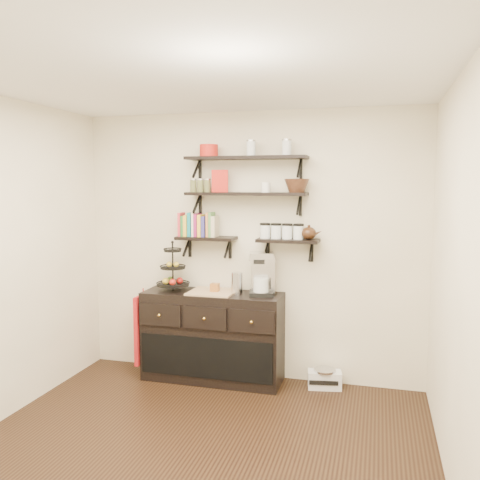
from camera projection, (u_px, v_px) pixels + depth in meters
name	position (u px, v px, depth m)	size (l,w,h in m)	color
floor	(189.00, 462.00, 3.64)	(3.50, 3.50, 0.00)	black
ceiling	(184.00, 74.00, 3.34)	(3.50, 3.50, 0.02)	white
back_wall	(249.00, 246.00, 5.16)	(3.50, 0.02, 2.70)	white
right_wall	(461.00, 290.00, 3.03)	(0.02, 3.50, 2.70)	white
shelf_top	(246.00, 158.00, 4.94)	(1.20, 0.27, 0.23)	black
shelf_mid	(246.00, 194.00, 4.98)	(1.20, 0.27, 0.23)	black
shelf_low_left	(206.00, 239.00, 5.15)	(0.60, 0.25, 0.23)	black
shelf_low_right	(288.00, 241.00, 4.93)	(0.60, 0.25, 0.23)	black
cookbooks	(200.00, 225.00, 5.15)	(0.40, 0.15, 0.26)	#D93441
glass_canisters	(282.00, 232.00, 4.94)	(0.43, 0.10, 0.13)	silver
sideboard	(213.00, 336.00, 5.12)	(1.40, 0.50, 0.92)	black
fruit_stand	(173.00, 274.00, 5.17)	(0.33, 0.33, 0.49)	black
candle	(215.00, 287.00, 5.06)	(0.08, 0.08, 0.08)	#975722
coffee_maker	(262.00, 274.00, 4.95)	(0.27, 0.27, 0.43)	black
thermal_carafe	(237.00, 284.00, 4.97)	(0.11, 0.11, 0.22)	silver
apron	(142.00, 329.00, 5.21)	(0.04, 0.30, 0.70)	#9D1110
radio	(325.00, 379.00, 4.94)	(0.34, 0.25, 0.19)	silver
recipe_box	(220.00, 181.00, 5.03)	(0.16, 0.06, 0.22)	red
walnut_bowl	(297.00, 186.00, 4.84)	(0.24, 0.24, 0.13)	black
ramekins	(266.00, 187.00, 4.92)	(0.09, 0.09, 0.10)	white
teapot	(309.00, 232.00, 4.87)	(0.19, 0.14, 0.14)	#341D0F
red_pot	(209.00, 151.00, 5.03)	(0.18, 0.18, 0.12)	red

